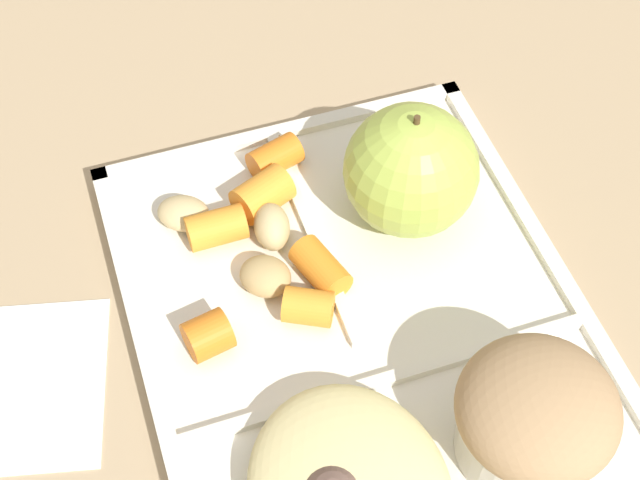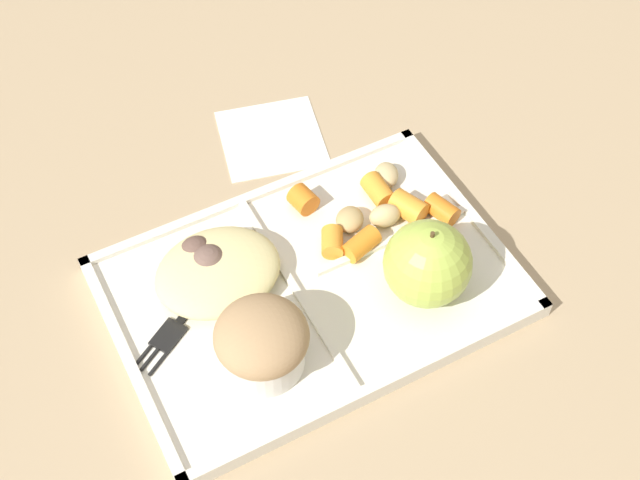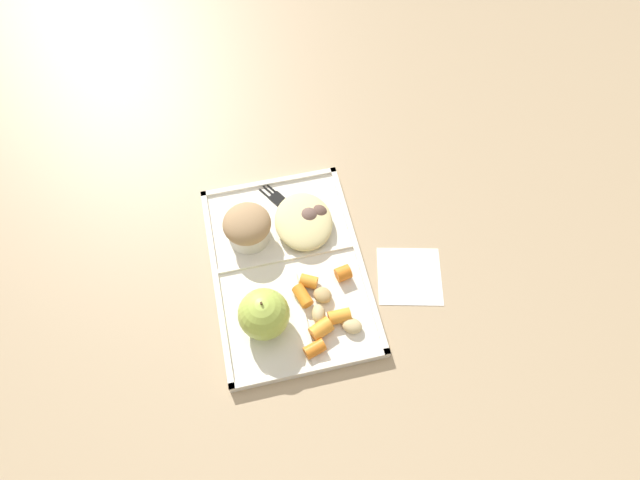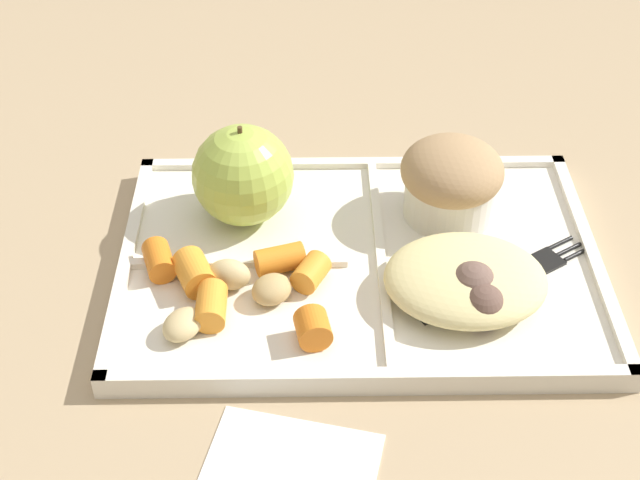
% 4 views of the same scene
% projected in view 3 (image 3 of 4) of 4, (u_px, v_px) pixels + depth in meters
% --- Properties ---
extents(ground, '(6.00, 6.00, 0.00)m').
position_uv_depth(ground, '(288.00, 271.00, 0.87)').
color(ground, tan).
extents(lunch_tray, '(0.35, 0.24, 0.02)m').
position_uv_depth(lunch_tray, '(288.00, 269.00, 0.87)').
color(lunch_tray, silver).
rests_on(lunch_tray, ground).
extents(green_apple, '(0.08, 0.08, 0.08)m').
position_uv_depth(green_apple, '(264.00, 314.00, 0.78)').
color(green_apple, '#A8C14C').
rests_on(green_apple, lunch_tray).
extents(bran_muffin, '(0.08, 0.08, 0.06)m').
position_uv_depth(bran_muffin, '(248.00, 227.00, 0.86)').
color(bran_muffin, silver).
rests_on(bran_muffin, lunch_tray).
extents(carrot_slice_large, '(0.04, 0.03, 0.02)m').
position_uv_depth(carrot_slice_large, '(303.00, 296.00, 0.83)').
color(carrot_slice_large, orange).
rests_on(carrot_slice_large, lunch_tray).
extents(carrot_slice_near_corner, '(0.02, 0.03, 0.02)m').
position_uv_depth(carrot_slice_near_corner, '(339.00, 316.00, 0.81)').
color(carrot_slice_near_corner, orange).
rests_on(carrot_slice_near_corner, lunch_tray).
extents(carrot_slice_center, '(0.03, 0.03, 0.02)m').
position_uv_depth(carrot_slice_center, '(309.00, 281.00, 0.84)').
color(carrot_slice_center, orange).
rests_on(carrot_slice_center, lunch_tray).
extents(carrot_slice_small, '(0.03, 0.03, 0.02)m').
position_uv_depth(carrot_slice_small, '(315.00, 349.00, 0.79)').
color(carrot_slice_small, orange).
rests_on(carrot_slice_small, lunch_tray).
extents(carrot_slice_tilted, '(0.03, 0.03, 0.02)m').
position_uv_depth(carrot_slice_tilted, '(343.00, 273.00, 0.85)').
color(carrot_slice_tilted, orange).
rests_on(carrot_slice_tilted, lunch_tray).
extents(carrot_slice_edge, '(0.03, 0.04, 0.02)m').
position_uv_depth(carrot_slice_edge, '(321.00, 329.00, 0.80)').
color(carrot_slice_edge, orange).
rests_on(carrot_slice_edge, lunch_tray).
extents(potato_chunk_browned, '(0.04, 0.04, 0.02)m').
position_uv_depth(potato_chunk_browned, '(352.00, 326.00, 0.81)').
color(potato_chunk_browned, tan).
rests_on(potato_chunk_browned, lunch_tray).
extents(potato_chunk_golden, '(0.04, 0.04, 0.02)m').
position_uv_depth(potato_chunk_golden, '(323.00, 295.00, 0.83)').
color(potato_chunk_golden, tan).
rests_on(potato_chunk_golden, lunch_tray).
extents(potato_chunk_wedge, '(0.03, 0.02, 0.02)m').
position_uv_depth(potato_chunk_wedge, '(319.00, 314.00, 0.81)').
color(potato_chunk_wedge, tan).
rests_on(potato_chunk_wedge, lunch_tray).
extents(egg_noodle_pile, '(0.11, 0.09, 0.03)m').
position_uv_depth(egg_noodle_pile, '(304.00, 221.00, 0.89)').
color(egg_noodle_pile, beige).
rests_on(egg_noodle_pile, lunch_tray).
extents(meatball_back, '(0.03, 0.03, 0.03)m').
position_uv_depth(meatball_back, '(306.00, 221.00, 0.89)').
color(meatball_back, brown).
rests_on(meatball_back, lunch_tray).
extents(meatball_side, '(0.03, 0.03, 0.03)m').
position_uv_depth(meatball_side, '(309.00, 218.00, 0.89)').
color(meatball_side, brown).
rests_on(meatball_side, lunch_tray).
extents(meatball_front, '(0.03, 0.03, 0.03)m').
position_uv_depth(meatball_front, '(318.00, 214.00, 0.89)').
color(meatball_front, brown).
rests_on(meatball_front, lunch_tray).
extents(plastic_fork, '(0.13, 0.09, 0.00)m').
position_uv_depth(plastic_fork, '(287.00, 207.00, 0.92)').
color(plastic_fork, black).
rests_on(plastic_fork, lunch_tray).
extents(paper_napkin, '(0.12, 0.12, 0.00)m').
position_uv_depth(paper_napkin, '(409.00, 276.00, 0.87)').
color(paper_napkin, white).
rests_on(paper_napkin, ground).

